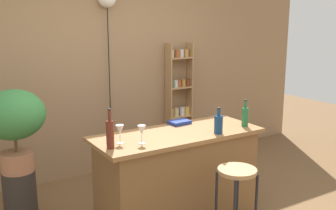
{
  "coord_description": "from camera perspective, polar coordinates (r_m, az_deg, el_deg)",
  "views": [
    {
      "loc": [
        -2.02,
        -2.79,
        1.98
      ],
      "look_at": [
        0.05,
        0.55,
        1.11
      ],
      "focal_mm": 43.39,
      "sensor_mm": 36.0,
      "label": 1
    }
  ],
  "objects": [
    {
      "name": "kitchen_counter",
      "position": [
        3.99,
        1.3,
        -10.05
      ],
      "size": [
        1.62,
        0.66,
        0.9
      ],
      "color": "brown",
      "rests_on": "ground"
    },
    {
      "name": "bottle_vinegar",
      "position": [
        3.82,
        7.11,
        -2.64
      ],
      "size": [
        0.08,
        0.08,
        0.25
      ],
      "color": "navy",
      "rests_on": "kitchen_counter"
    },
    {
      "name": "cookbook",
      "position": [
        4.14,
        1.61,
        -2.43
      ],
      "size": [
        0.22,
        0.17,
        0.03
      ],
      "primitive_type": "cube",
      "rotation": [
        0.0,
        0.0,
        0.09
      ],
      "color": "navy",
      "rests_on": "kitchen_counter"
    },
    {
      "name": "plant_stool",
      "position": [
        4.36,
        -20.06,
        -11.78
      ],
      "size": [
        0.32,
        0.32,
        0.5
      ],
      "primitive_type": "cylinder",
      "color": "#2D2823",
      "rests_on": "ground"
    },
    {
      "name": "pendant_globe_light",
      "position": [
        5.05,
        -8.56,
        14.23
      ],
      "size": [
        0.22,
        0.22,
        2.29
      ],
      "color": "black",
      "rests_on": "ground"
    },
    {
      "name": "spice_shelf",
      "position": [
        5.61,
        1.58,
        0.9
      ],
      "size": [
        0.36,
        0.16,
        1.63
      ],
      "color": "#A87F51",
      "rests_on": "ground"
    },
    {
      "name": "wine_glass_center",
      "position": [
        3.49,
        -3.71,
        -3.62
      ],
      "size": [
        0.07,
        0.07,
        0.16
      ],
      "color": "silver",
      "rests_on": "kitchen_counter"
    },
    {
      "name": "bottle_olive_oil",
      "position": [
        3.39,
        -8.14,
        -3.99
      ],
      "size": [
        0.07,
        0.07,
        0.34
      ],
      "color": "#5B2319",
      "rests_on": "kitchen_counter"
    },
    {
      "name": "wine_glass_left",
      "position": [
        3.51,
        -6.78,
        -3.55
      ],
      "size": [
        0.07,
        0.07,
        0.16
      ],
      "color": "silver",
      "rests_on": "kitchen_counter"
    },
    {
      "name": "bottle_sauce_amber",
      "position": [
        4.1,
        10.77,
        -1.57
      ],
      "size": [
        0.07,
        0.07,
        0.27
      ],
      "color": "#236638",
      "rests_on": "kitchen_counter"
    },
    {
      "name": "back_wall",
      "position": [
        5.18,
        -8.7,
        5.86
      ],
      "size": [
        6.4,
        0.1,
        2.8
      ],
      "primitive_type": "cube",
      "color": "#997551",
      "rests_on": "ground"
    },
    {
      "name": "bar_stool",
      "position": [
        3.57,
        9.6,
        -11.64
      ],
      "size": [
        0.33,
        0.33,
        0.72
      ],
      "color": "black",
      "rests_on": "ground"
    },
    {
      "name": "potted_plant",
      "position": [
        4.11,
        -20.85,
        -1.97
      ],
      "size": [
        0.6,
        0.54,
        0.81
      ],
      "color": "#A86B4C",
      "rests_on": "plant_stool"
    }
  ]
}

